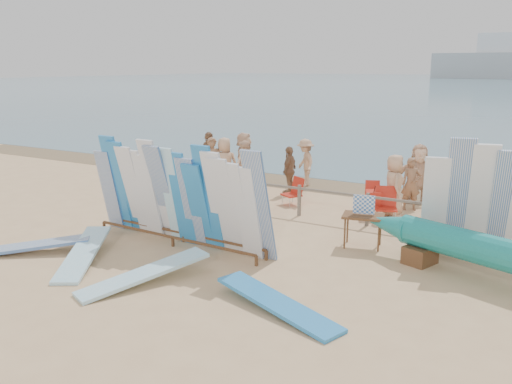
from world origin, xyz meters
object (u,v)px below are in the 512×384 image
Objects in this scene: flat_board_a at (84,261)px; beachgoer_7 at (411,184)px; beachgoer_2 at (245,169)px; stroller at (373,202)px; side_surfboard_rack at (479,205)px; beachgoer_0 at (225,165)px; flat_board_d at (277,311)px; beachgoer_6 at (394,186)px; beachgoer_3 at (305,163)px; beachgoer_5 at (419,174)px; main_surfboard_rack at (177,198)px; beachgoer_11 at (244,159)px; beachgoer_extra_1 at (209,157)px; beachgoer_1 at (213,165)px; outrigger_canoe at (511,259)px; flat_board_e at (30,253)px; beach_chair_left at (292,197)px; vendor_table at (363,230)px; beach_chair_right at (386,211)px; flat_board_b at (145,283)px; beachgoer_4 at (289,170)px.

beachgoer_7 reaches higher than flat_board_a.
stroller is at bearing 28.48° from beachgoer_2.
beachgoer_0 is at bearing 148.40° from side_surfboard_rack.
beachgoer_7 reaches higher than flat_board_d.
beachgoer_7 is (5.06, 7.95, 0.78)m from flat_board_a.
beachgoer_6 is 4.50m from beachgoer_3.
beachgoer_6 is 0.96× the size of beachgoer_5.
main_surfboard_rack reaches higher than beachgoer_11.
beachgoer_extra_1 is (-2.28, 8.14, 0.93)m from flat_board_a.
beachgoer_7 is at bearing -22.30° from beachgoer_1.
outrigger_canoe is 7.07× the size of stroller.
outrigger_canoe is 10.37m from beachgoer_1.
beachgoer_extra_1 is (-3.26, -1.24, 0.09)m from beachgoer_3.
flat_board_d is 7.13m from beachgoer_6.
beachgoer_7 is at bearing 27.59° from beachgoer_3.
main_surfboard_rack is 4.40m from flat_board_d.
side_surfboard_rack is 5.00m from beachgoer_5.
flat_board_d is at bearing 52.95° from flat_board_e.
beach_chair_left is at bearing 130.56° from beachgoer_0.
vendor_table is 8.36m from beachgoer_extra_1.
beach_chair_right is 0.50× the size of beachgoer_5.
flat_board_d is at bearing -108.00° from stroller.
flat_board_e is at bearing -57.58° from beachgoer_3.
beachgoer_2 is 1.08× the size of beachgoer_3.
stroller is 0.52× the size of beachgoer_extra_1.
vendor_table is at bearing 178.68° from side_surfboard_rack.
beachgoer_2 is (-0.10, 7.03, 0.91)m from flat_board_a.
flat_board_b is 1.43× the size of beachgoer_11.
side_surfboard_rack is 1.47× the size of beachgoer_5.
vendor_table is 6.84m from beachgoer_0.
beachgoer_11 reaches higher than flat_board_d.
flat_board_e is 1.46× the size of beachgoer_0.
flat_board_a reaches higher than flat_board_d.
side_surfboard_rack is 9.21m from beachgoer_11.
beachgoer_4 is at bearing 43.70° from flat_board_d.
beachgoer_extra_1 is at bearing -168.44° from beach_chair_left.
beachgoer_2 reaches higher than flat_board_e.
flat_board_d is 10.87m from beachgoer_extra_1.
beachgoer_2 is at bearing 154.07° from stroller.
beachgoer_0 is at bearing -161.16° from beachgoer_2.
flat_board_d is (6.30, 0.17, 0.00)m from flat_board_e.
side_surfboard_rack is 6.13m from beach_chair_left.
outrigger_canoe is at bearing -89.32° from beachgoer_5.
side_surfboard_rack reaches higher than flat_board_d.
beachgoer_0 is (-2.80, 0.49, 0.68)m from beach_chair_left.
beach_chair_left is at bearing 153.66° from beach_chair_right.
beach_chair_left is 0.46× the size of beachgoer_5.
flat_board_d is 1.43× the size of beachgoer_11.
beachgoer_11 reaches higher than beachgoer_0.
beach_chair_left is 2.92m from beachgoer_0.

